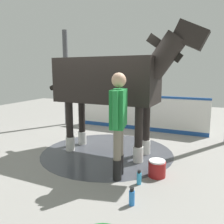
# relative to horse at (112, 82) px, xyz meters

# --- Properties ---
(ground_plane) EXTENTS (16.00, 16.00, 0.02)m
(ground_plane) POSITION_rel_horse_xyz_m (0.29, -0.08, -1.59)
(ground_plane) COLOR gray
(wet_patch) EXTENTS (2.93, 2.93, 0.00)m
(wet_patch) POSITION_rel_horse_xyz_m (0.12, -0.01, -1.58)
(wet_patch) COLOR #42444C
(wet_patch) RESTS_ON ground
(barrier_wall) EXTENTS (4.09, 0.29, 1.08)m
(barrier_wall) POSITION_rel_horse_xyz_m (0.00, -2.24, -1.08)
(barrier_wall) COLOR white
(barrier_wall) RESTS_ON ground
(roof_post_far) EXTENTS (0.16, 0.16, 3.12)m
(roof_post_far) POSITION_rel_horse_xyz_m (2.50, -2.07, -0.02)
(roof_post_far) COLOR #4C4C51
(roof_post_far) RESTS_ON ground
(horse) EXTENTS (3.52, 1.04, 2.71)m
(horse) POSITION_rel_horse_xyz_m (0.00, 0.00, 0.00)
(horse) COLOR black
(horse) RESTS_ON ground
(handler) EXTENTS (0.31, 0.70, 1.78)m
(handler) POSITION_rel_horse_xyz_m (-0.55, 1.06, -0.54)
(handler) COLOR black
(handler) RESTS_ON ground
(wash_bucket) EXTENTS (0.30, 0.30, 0.29)m
(wash_bucket) POSITION_rel_horse_xyz_m (-1.17, 0.79, -1.44)
(wash_bucket) COLOR maroon
(wash_bucket) RESTS_ON ground
(bottle_shampoo) EXTENTS (0.08, 0.08, 0.23)m
(bottle_shampoo) POSITION_rel_horse_xyz_m (-0.96, 1.18, -1.47)
(bottle_shampoo) COLOR #3399CC
(bottle_shampoo) RESTS_ON ground
(bottle_spray) EXTENTS (0.08, 0.08, 0.25)m
(bottle_spray) POSITION_rel_horse_xyz_m (-1.02, 1.80, -1.46)
(bottle_spray) COLOR blue
(bottle_spray) RESTS_ON ground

